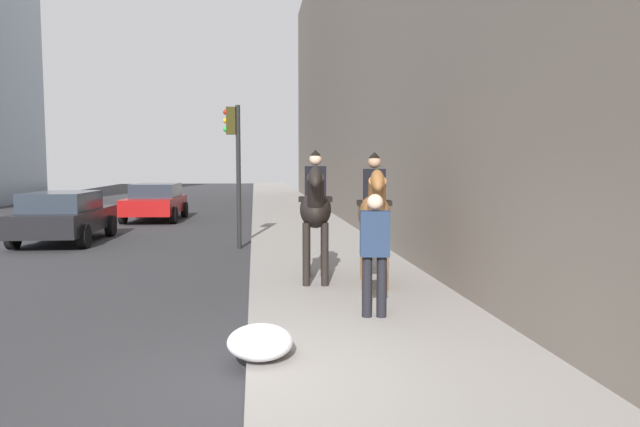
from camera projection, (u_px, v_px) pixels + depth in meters
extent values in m
cube|color=gray|center=(413.00, 377.00, 5.95)|extent=(120.00, 3.39, 0.12)
ellipsoid|color=black|center=(316.00, 209.00, 10.45)|extent=(1.55, 0.71, 0.66)
cylinder|color=black|center=(325.00, 254.00, 10.06)|extent=(0.13, 0.13, 1.10)
cylinder|color=black|center=(306.00, 254.00, 10.06)|extent=(0.13, 0.13, 1.10)
cylinder|color=black|center=(324.00, 247.00, 10.96)|extent=(0.13, 0.13, 1.10)
cylinder|color=black|center=(307.00, 247.00, 10.96)|extent=(0.13, 0.13, 1.10)
cylinder|color=black|center=(315.00, 192.00, 9.65)|extent=(0.66, 0.34, 0.68)
ellipsoid|color=black|center=(315.00, 177.00, 9.42)|extent=(0.65, 0.28, 0.49)
cylinder|color=black|center=(316.00, 212.00, 11.17)|extent=(0.29, 0.13, 0.55)
cube|color=black|center=(316.00, 199.00, 10.48)|extent=(0.50, 0.64, 0.08)
cube|color=black|center=(315.00, 182.00, 10.45)|extent=(0.32, 0.41, 0.55)
sphere|color=#D8AD8C|center=(315.00, 159.00, 10.42)|extent=(0.22, 0.22, 0.22)
cone|color=black|center=(315.00, 153.00, 10.41)|extent=(0.22, 0.22, 0.10)
ellipsoid|color=brown|center=(374.00, 213.00, 10.11)|extent=(1.57, 0.79, 0.66)
cylinder|color=brown|center=(385.00, 259.00, 9.72)|extent=(0.13, 0.13, 1.05)
cylinder|color=brown|center=(366.00, 259.00, 9.73)|extent=(0.13, 0.13, 1.05)
cylinder|color=brown|center=(381.00, 251.00, 10.61)|extent=(0.13, 0.13, 1.05)
cylinder|color=brown|center=(364.00, 251.00, 10.63)|extent=(0.13, 0.13, 1.05)
cylinder|color=brown|center=(377.00, 196.00, 9.31)|extent=(0.67, 0.37, 0.68)
ellipsoid|color=brown|center=(378.00, 181.00, 9.08)|extent=(0.65, 0.31, 0.49)
cylinder|color=black|center=(372.00, 216.00, 10.83)|extent=(0.29, 0.14, 0.55)
cube|color=black|center=(374.00, 203.00, 10.14)|extent=(0.53, 0.66, 0.08)
cube|color=black|center=(374.00, 185.00, 10.12)|extent=(0.34, 0.42, 0.55)
sphere|color=tan|center=(374.00, 162.00, 10.08)|extent=(0.22, 0.22, 0.22)
cone|color=black|center=(374.00, 155.00, 10.07)|extent=(0.23, 0.23, 0.10)
cylinder|color=black|center=(367.00, 286.00, 8.03)|extent=(0.14, 0.14, 0.85)
cylinder|color=black|center=(382.00, 287.00, 8.02)|extent=(0.14, 0.14, 0.85)
cube|color=#1E2D47|center=(375.00, 233.00, 7.96)|extent=(0.31, 0.43, 0.62)
sphere|color=#D8AD8C|center=(375.00, 202.00, 7.93)|extent=(0.22, 0.22, 0.22)
cube|color=maroon|center=(155.00, 205.00, 22.79)|extent=(4.17, 2.00, 0.60)
cube|color=#262D38|center=(156.00, 190.00, 22.98)|extent=(2.40, 1.71, 0.52)
cylinder|color=black|center=(174.00, 215.00, 21.62)|extent=(0.65, 0.24, 0.64)
cylinder|color=black|center=(123.00, 215.00, 21.48)|extent=(0.65, 0.24, 0.64)
cylinder|color=black|center=(185.00, 210.00, 24.14)|extent=(0.65, 0.24, 0.64)
cylinder|color=black|center=(139.00, 210.00, 24.01)|extent=(0.65, 0.24, 0.64)
cube|color=black|center=(65.00, 221.00, 16.51)|extent=(4.21, 1.90, 0.60)
cube|color=#262D38|center=(62.00, 201.00, 16.22)|extent=(2.39, 1.64, 0.52)
cylinder|color=black|center=(50.00, 226.00, 17.75)|extent=(0.65, 0.24, 0.64)
cylinder|color=black|center=(111.00, 226.00, 17.90)|extent=(0.65, 0.24, 0.64)
cylinder|color=black|center=(13.00, 237.00, 15.18)|extent=(0.65, 0.24, 0.64)
cylinder|color=black|center=(84.00, 236.00, 15.34)|extent=(0.65, 0.24, 0.64)
cylinder|color=black|center=(239.00, 178.00, 15.15)|extent=(0.12, 0.12, 3.73)
cube|color=#2D280C|center=(231.00, 121.00, 15.01)|extent=(0.20, 0.24, 0.70)
sphere|color=red|center=(226.00, 112.00, 14.97)|extent=(0.14, 0.14, 0.14)
sphere|color=orange|center=(226.00, 121.00, 14.99)|extent=(0.14, 0.14, 0.14)
sphere|color=green|center=(226.00, 129.00, 15.01)|extent=(0.14, 0.14, 0.14)
ellipsoid|color=white|center=(260.00, 342.00, 6.40)|extent=(0.94, 0.72, 0.33)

